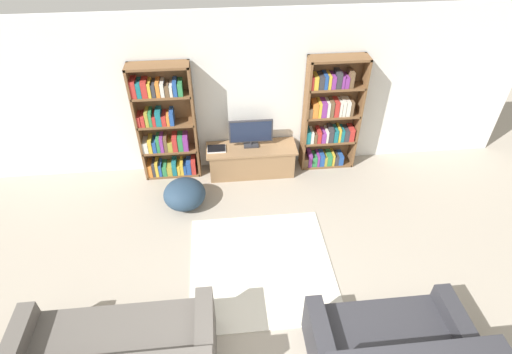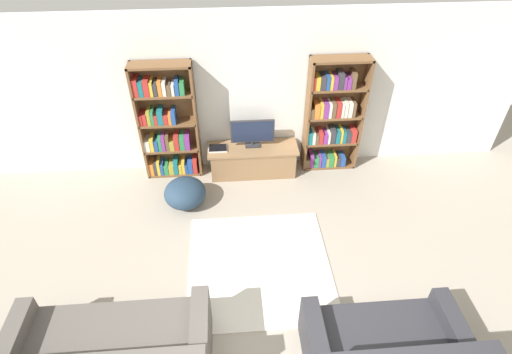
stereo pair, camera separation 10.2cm
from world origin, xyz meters
The scene contains 9 objects.
wall_back centered at (0.00, 4.23, 1.30)m, with size 8.80×0.06×2.60m.
bookshelf_left centered at (-1.30, 4.05, 0.91)m, with size 0.90×0.30×1.93m.
bookshelf_right centered at (1.32, 4.05, 0.92)m, with size 0.90×0.30×1.93m.
tv_stand centered at (0.04, 3.92, 0.25)m, with size 1.47×0.49×0.51m.
television centered at (0.04, 3.98, 0.76)m, with size 0.70×0.16×0.48m.
laptop centered at (-0.53, 3.93, 0.52)m, with size 0.30×0.22×0.03m.
area_rug centered at (-0.02, 1.91, 0.01)m, with size 1.85×1.84×0.02m.
couch_right_sofa centered at (1.15, 0.49, 0.28)m, with size 1.61×0.96×0.89m.
beanbag_ottoman centered at (-1.05, 3.22, 0.21)m, with size 0.64×0.64×0.42m, color #23384C.
Camera 1 is at (-0.43, -1.40, 4.22)m, focal length 28.00 mm.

